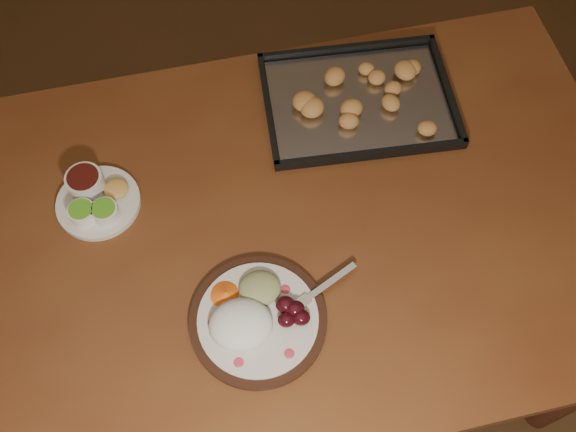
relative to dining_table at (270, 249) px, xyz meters
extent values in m
plane|color=brown|center=(-0.20, -0.16, -0.65)|extent=(4.00, 4.00, 0.00)
cube|color=brown|center=(0.00, 0.00, 0.08)|extent=(1.60, 1.08, 0.04)
cylinder|color=#482215|center=(0.63, 0.46, -0.30)|extent=(0.07, 0.07, 0.71)
cylinder|color=black|center=(-0.04, -0.19, 0.10)|extent=(0.25, 0.25, 0.02)
cylinder|color=beige|center=(-0.04, -0.19, 0.11)|extent=(0.22, 0.22, 0.01)
ellipsoid|color=#CC3146|center=(-0.08, -0.27, 0.12)|extent=(0.02, 0.02, 0.00)
ellipsoid|color=#CC3146|center=(0.01, -0.26, 0.12)|extent=(0.02, 0.02, 0.00)
ellipsoid|color=#CC3146|center=(0.02, -0.14, 0.12)|extent=(0.02, 0.02, 0.00)
ellipsoid|color=#CC3146|center=(-0.12, -0.19, 0.12)|extent=(0.02, 0.02, 0.00)
ellipsoid|color=silver|center=(-0.07, -0.20, 0.13)|extent=(0.14, 0.12, 0.05)
ellipsoid|color=#460A15|center=(0.02, -0.20, 0.13)|extent=(0.03, 0.03, 0.02)
ellipsoid|color=#460A15|center=(0.03, -0.18, 0.13)|extent=(0.03, 0.03, 0.02)
ellipsoid|color=#460A15|center=(0.02, -0.17, 0.13)|extent=(0.03, 0.03, 0.02)
ellipsoid|color=#460A15|center=(0.04, -0.20, 0.13)|extent=(0.03, 0.03, 0.02)
ellipsoid|color=tan|center=(-0.03, -0.14, 0.12)|extent=(0.09, 0.09, 0.03)
cone|color=orange|center=(-0.09, -0.14, 0.12)|extent=(0.08, 0.08, 0.02)
cube|color=silver|center=(0.10, -0.14, 0.12)|extent=(0.11, 0.07, 0.00)
cube|color=silver|center=(0.05, -0.17, 0.12)|extent=(0.04, 0.03, 0.00)
cylinder|color=silver|center=(0.03, -0.19, 0.12)|extent=(0.03, 0.02, 0.00)
cylinder|color=silver|center=(0.03, -0.18, 0.12)|extent=(0.03, 0.02, 0.00)
cylinder|color=silver|center=(0.03, -0.18, 0.12)|extent=(0.03, 0.02, 0.00)
cylinder|color=silver|center=(0.02, -0.17, 0.12)|extent=(0.03, 0.02, 0.00)
cylinder|color=silver|center=(-0.34, 0.09, 0.10)|extent=(0.17, 0.17, 0.01)
cylinder|color=white|center=(-0.36, 0.05, 0.13)|extent=(0.05, 0.05, 0.03)
cylinder|color=#509C1F|center=(-0.36, 0.05, 0.14)|extent=(0.05, 0.05, 0.00)
cylinder|color=white|center=(-0.32, 0.05, 0.13)|extent=(0.05, 0.05, 0.03)
cylinder|color=#509C1F|center=(-0.32, 0.05, 0.14)|extent=(0.05, 0.05, 0.00)
cylinder|color=silver|center=(-0.36, 0.12, 0.13)|extent=(0.07, 0.07, 0.04)
cylinder|color=#3C0E0A|center=(-0.36, 0.12, 0.15)|extent=(0.06, 0.06, 0.00)
ellipsoid|color=gold|center=(-0.30, 0.11, 0.12)|extent=(0.05, 0.05, 0.02)
cube|color=black|center=(0.22, 0.29, 0.10)|extent=(0.42, 0.32, 0.01)
cube|color=black|center=(0.22, 0.43, 0.11)|extent=(0.41, 0.03, 0.02)
cube|color=black|center=(0.23, 0.14, 0.11)|extent=(0.41, 0.03, 0.02)
cube|color=black|center=(0.42, 0.30, 0.11)|extent=(0.02, 0.30, 0.02)
cube|color=black|center=(0.02, 0.28, 0.11)|extent=(0.02, 0.30, 0.02)
cube|color=silver|center=(0.22, 0.29, 0.11)|extent=(0.39, 0.29, 0.00)
ellipsoid|color=#BA8341|center=(0.27, 0.29, 0.12)|extent=(0.05, 0.04, 0.03)
ellipsoid|color=#BA8341|center=(0.32, 0.32, 0.12)|extent=(0.06, 0.06, 0.03)
ellipsoid|color=#BA8341|center=(0.26, 0.36, 0.12)|extent=(0.06, 0.06, 0.03)
ellipsoid|color=#BA8341|center=(0.24, 0.34, 0.12)|extent=(0.05, 0.05, 0.03)
ellipsoid|color=#BA8341|center=(0.19, 0.36, 0.12)|extent=(0.06, 0.06, 0.03)
ellipsoid|color=#BA8341|center=(0.18, 0.31, 0.12)|extent=(0.06, 0.06, 0.03)
ellipsoid|color=#BA8341|center=(0.12, 0.30, 0.12)|extent=(0.05, 0.05, 0.03)
ellipsoid|color=#BA8341|center=(0.15, 0.26, 0.12)|extent=(0.05, 0.05, 0.03)
ellipsoid|color=#BA8341|center=(0.13, 0.25, 0.12)|extent=(0.06, 0.06, 0.03)
ellipsoid|color=#BA8341|center=(0.19, 0.21, 0.12)|extent=(0.06, 0.06, 0.03)
ellipsoid|color=#BA8341|center=(0.23, 0.25, 0.12)|extent=(0.05, 0.05, 0.03)
ellipsoid|color=#BA8341|center=(0.29, 0.24, 0.12)|extent=(0.06, 0.06, 0.03)
ellipsoid|color=#BA8341|center=(0.29, 0.25, 0.12)|extent=(0.06, 0.06, 0.03)
camera|label=1|loc=(-0.02, -0.58, 1.23)|focal=40.00mm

